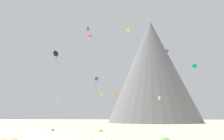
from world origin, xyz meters
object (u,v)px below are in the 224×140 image
at_px(kite_orange_low, 116,95).
at_px(kite_black_mid, 56,54).
at_px(kite_white_low, 159,98).
at_px(bush_mid_center, 165,138).
at_px(kite_magenta_mid, 114,64).
at_px(rock_massif, 150,73).
at_px(kite_lime_low, 101,95).
at_px(bush_far_left, 101,130).
at_px(kite_yellow_high, 128,30).
at_px(kite_indigo_mid, 167,54).
at_px(bush_near_left, 53,130).
at_px(kite_rainbow_high, 89,37).
at_px(kite_blue_high, 88,29).
at_px(kite_violet_mid, 97,79).
at_px(kite_teal_mid, 194,66).
at_px(kite_gold_low, 58,100).

xyz_separation_m(kite_orange_low, kite_black_mid, (-18.21, -7.68, 12.59)).
bearing_deg(kite_white_low, bush_mid_center, 93.93).
distance_m(kite_orange_low, kite_magenta_mid, 17.02).
xyz_separation_m(rock_massif, kite_lime_low, (-23.96, -38.43, -16.99)).
distance_m(bush_far_left, kite_lime_low, 40.82).
bearing_deg(kite_magenta_mid, kite_yellow_high, 93.14).
xyz_separation_m(bush_far_left, kite_indigo_mid, (18.01, 4.27, 20.70)).
height_order(bush_mid_center, kite_black_mid, kite_black_mid).
xyz_separation_m(bush_near_left, kite_lime_low, (4.95, 40.28, 12.49)).
xyz_separation_m(kite_rainbow_high, kite_white_low, (26.42, 18.53, -21.71)).
xyz_separation_m(bush_near_left, rock_massif, (28.91, 78.71, 29.48)).
height_order(kite_blue_high, kite_rainbow_high, kite_blue_high).
bearing_deg(kite_yellow_high, kite_indigo_mid, -24.85).
bearing_deg(kite_violet_mid, rock_massif, 63.55).
bearing_deg(kite_blue_high, bush_mid_center, -129.01).
bearing_deg(kite_black_mid, kite_rainbow_high, -1.45).
distance_m(kite_yellow_high, kite_magenta_mid, 14.34).
bearing_deg(kite_rainbow_high, kite_orange_low, 5.71).
height_order(kite_teal_mid, kite_black_mid, kite_black_mid).
relative_size(kite_black_mid, kite_yellow_high, 0.76).
distance_m(kite_gold_low, kite_rainbow_high, 26.87).
relative_size(bush_mid_center, kite_violet_mid, 0.40).
xyz_separation_m(kite_gold_low, kite_teal_mid, (43.10, 2.84, 10.47)).
relative_size(kite_teal_mid, kite_yellow_high, 0.29).
height_order(kite_rainbow_high, kite_white_low, kite_rainbow_high).
xyz_separation_m(kite_lime_low, kite_gold_low, (-8.88, -27.88, -4.25)).
relative_size(kite_gold_low, kite_yellow_high, 0.35).
height_order(bush_mid_center, rock_massif, rock_massif).
bearing_deg(kite_indigo_mid, kite_yellow_high, -3.65).
xyz_separation_m(kite_blue_high, kite_rainbow_high, (2.91, -9.56, -7.32)).
xyz_separation_m(kite_orange_low, kite_lime_low, (-9.08, 23.46, 2.34)).
bearing_deg(bush_far_left, kite_teal_mid, 25.71).
bearing_deg(bush_mid_center, kite_indigo_mid, 78.92).
height_order(kite_black_mid, kite_yellow_high, kite_yellow_high).
relative_size(bush_near_left, kite_gold_low, 0.81).
height_order(kite_black_mid, kite_white_low, kite_black_mid).
bearing_deg(kite_gold_low, rock_massif, 167.35).
height_order(kite_orange_low, kite_gold_low, kite_orange_low).
height_order(bush_mid_center, kite_lime_low, kite_lime_low).
height_order(kite_black_mid, kite_violet_mid, kite_black_mid).
xyz_separation_m(kite_teal_mid, kite_black_mid, (-43.35, -6.10, 4.02)).
relative_size(kite_orange_low, kite_teal_mid, 3.27).
distance_m(bush_mid_center, kite_indigo_mid, 29.73).
bearing_deg(kite_white_low, kite_rainbow_high, 43.50).
height_order(bush_near_left, kite_yellow_high, kite_yellow_high).
bearing_deg(kite_black_mid, kite_magenta_mid, -9.22).
bearing_deg(kite_rainbow_high, kite_yellow_high, 31.00).
relative_size(kite_orange_low, kite_rainbow_high, 1.01).
bearing_deg(kite_magenta_mid, bush_near_left, 22.07).
bearing_deg(kite_orange_low, rock_massif, 89.63).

